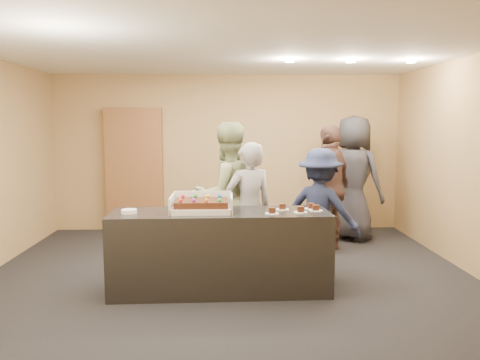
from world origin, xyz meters
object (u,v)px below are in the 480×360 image
Objects in this scene: serving_counter at (220,251)px; storage_cabinet at (134,170)px; plate_stack at (129,211)px; person_dark_suit at (353,178)px; person_brown_extra at (330,188)px; person_server_grey at (249,209)px; cake_box at (202,207)px; sheet_cake at (202,203)px; person_sage_man at (227,197)px; person_navy_man at (320,211)px.

storage_cabinet is at bearing 115.18° from serving_counter.
person_dark_suit is at bearing 37.29° from plate_stack.
serving_counter is at bearing -6.88° from person_brown_extra.
person_server_grey reaches higher than serving_counter.
plate_stack is 1.47m from person_server_grey.
cake_box reaches higher than sheet_cake.
sheet_cake is 0.31× the size of person_sage_man.
serving_counter is 0.75m from person_server_grey.
plate_stack reaches higher than serving_counter.
person_brown_extra is (1.25, 1.09, 0.11)m from person_server_grey.
person_brown_extra is at bearing -24.10° from storage_cabinet.
plate_stack is at bearing -175.70° from sheet_cake.
plate_stack is at bearing 81.62° from person_dark_suit.
serving_counter is at bearing 57.86° from person_navy_man.
person_server_grey is at bearing 24.53° from plate_stack.
storage_cabinet is at bearing -78.71° from person_sage_man.
storage_cabinet reaches higher than person_server_grey.
sheet_cake is 3.26m from person_dark_suit.
person_dark_suit reaches higher than plate_stack.
storage_cabinet is 3.64m from person_navy_man.
cake_box reaches higher than serving_counter.
person_brown_extra reaches higher than person_server_grey.
person_brown_extra reaches higher than plate_stack.
plate_stack is at bearing 4.43° from person_server_grey.
storage_cabinet is at bearing 99.67° from plate_stack.
plate_stack is 1.37m from person_sage_man.
sheet_cake is 0.37× the size of person_navy_man.
storage_cabinet is 1.15× the size of person_brown_extra.
person_dark_suit is (3.61, -0.73, -0.07)m from storage_cabinet.
sheet_cake is 2.43m from person_brown_extra.
person_server_grey reaches higher than cake_box.
cake_box is at bearing -10.74° from person_brown_extra.
serving_counter is at bearing 37.60° from person_server_grey.
plate_stack is at bearing -19.31° from person_brown_extra.
cake_box is (-0.20, 0.02, 0.50)m from serving_counter.
sheet_cake is 3.40× the size of plate_stack.
person_navy_man reaches higher than cake_box.
person_brown_extra is at bearing 42.34° from sheet_cake.
person_sage_man reaches higher than person_server_grey.
person_server_grey is (1.85, -2.47, -0.25)m from storage_cabinet.
person_dark_suit reaches higher than sheet_cake.
sheet_cake is 0.31× the size of person_brown_extra.
person_brown_extra is (1.52, 0.82, -0.01)m from person_sage_man.
person_server_grey is (1.33, 0.61, -0.10)m from plate_stack.
storage_cabinet is at bearing 113.36° from sheet_cake.
cake_box is 0.83m from person_sage_man.
person_dark_suit reaches higher than cake_box.
storage_cabinet is at bearing -73.24° from person_server_grey.
serving_counter is at bearing -63.48° from storage_cabinet.
person_dark_suit is (2.03, 1.48, 0.05)m from person_sage_man.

